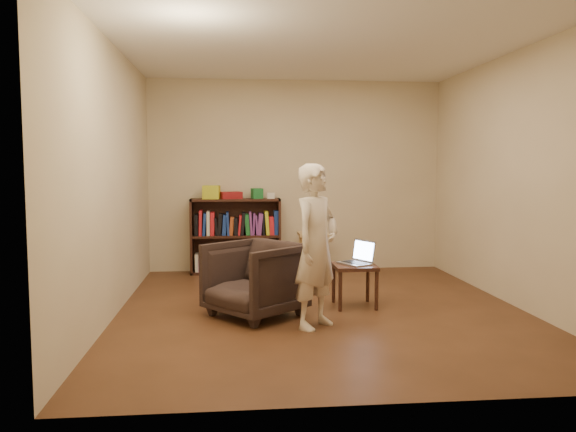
{
  "coord_description": "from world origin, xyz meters",
  "views": [
    {
      "loc": [
        -0.87,
        -5.44,
        1.42
      ],
      "look_at": [
        -0.3,
        0.35,
        0.91
      ],
      "focal_mm": 35.0,
      "sensor_mm": 36.0,
      "label": 1
    }
  ],
  "objects": [
    {
      "name": "floor",
      "position": [
        0.0,
        0.0,
        0.0
      ],
      "size": [
        4.5,
        4.5,
        0.0
      ],
      "primitive_type": "plane",
      "color": "#412615",
      "rests_on": "ground"
    },
    {
      "name": "ceiling",
      "position": [
        0.0,
        0.0,
        2.6
      ],
      "size": [
        4.5,
        4.5,
        0.0
      ],
      "primitive_type": "plane",
      "color": "white",
      "rests_on": "wall_back"
    },
    {
      "name": "wall_back",
      "position": [
        0.0,
        2.25,
        1.3
      ],
      "size": [
        4.0,
        0.0,
        4.0
      ],
      "primitive_type": "plane",
      "rotation": [
        1.57,
        0.0,
        0.0
      ],
      "color": "beige",
      "rests_on": "floor"
    },
    {
      "name": "wall_left",
      "position": [
        -2.0,
        0.0,
        1.3
      ],
      "size": [
        0.0,
        4.5,
        4.5
      ],
      "primitive_type": "plane",
      "rotation": [
        1.57,
        0.0,
        1.57
      ],
      "color": "beige",
      "rests_on": "floor"
    },
    {
      "name": "wall_right",
      "position": [
        2.0,
        0.0,
        1.3
      ],
      "size": [
        0.0,
        4.5,
        4.5
      ],
      "primitive_type": "plane",
      "rotation": [
        1.57,
        0.0,
        -1.57
      ],
      "color": "beige",
      "rests_on": "floor"
    },
    {
      "name": "bookshelf",
      "position": [
        -0.83,
        2.09,
        0.44
      ],
      "size": [
        1.2,
        0.3,
        1.0
      ],
      "color": "black",
      "rests_on": "floor"
    },
    {
      "name": "box_yellow",
      "position": [
        -1.15,
        2.06,
        1.09
      ],
      "size": [
        0.24,
        0.19,
        0.18
      ],
      "primitive_type": "cube",
      "rotation": [
        0.0,
        0.0,
        -0.13
      ],
      "color": "#C6D225",
      "rests_on": "bookshelf"
    },
    {
      "name": "red_cloth",
      "position": [
        -0.89,
        2.1,
        1.05
      ],
      "size": [
        0.32,
        0.26,
        0.09
      ],
      "primitive_type": "cube",
      "rotation": [
        0.0,
        0.0,
        0.26
      ],
      "color": "maroon",
      "rests_on": "bookshelf"
    },
    {
      "name": "box_green",
      "position": [
        -0.54,
        2.1,
        1.07
      ],
      "size": [
        0.17,
        0.17,
        0.14
      ],
      "primitive_type": "cube",
      "rotation": [
        0.0,
        0.0,
        0.24
      ],
      "color": "#1C6C2F",
      "rests_on": "bookshelf"
    },
    {
      "name": "box_white",
      "position": [
        -0.36,
        2.09,
        1.04
      ],
      "size": [
        0.1,
        0.1,
        0.08
      ],
      "primitive_type": "cube",
      "rotation": [
        0.0,
        0.0,
        -0.02
      ],
      "color": "silver",
      "rests_on": "bookshelf"
    },
    {
      "name": "stool",
      "position": [
        0.19,
        1.94,
        0.44
      ],
      "size": [
        0.38,
        0.38,
        0.55
      ],
      "color": "tan",
      "rests_on": "floor"
    },
    {
      "name": "armchair",
      "position": [
        -0.67,
        -0.16,
        0.36
      ],
      "size": [
        1.09,
        1.09,
        0.72
      ],
      "primitive_type": "imported",
      "rotation": [
        0.0,
        0.0,
        -0.87
      ],
      "color": "#2D221E",
      "rests_on": "floor"
    },
    {
      "name": "side_table",
      "position": [
        0.36,
        0.12,
        0.36
      ],
      "size": [
        0.42,
        0.42,
        0.43
      ],
      "color": "black",
      "rests_on": "floor"
    },
    {
      "name": "laptop",
      "position": [
        0.41,
        0.16,
        0.49
      ],
      "size": [
        0.39,
        0.41,
        0.24
      ],
      "rotation": [
        0.0,
        0.0,
        -1.08
      ],
      "color": "#A9AAAE",
      "rests_on": "side_table"
    },
    {
      "name": "person",
      "position": [
        -0.14,
        -0.58,
        0.73
      ],
      "size": [
        0.62,
        0.62,
        1.45
      ],
      "primitive_type": "imported",
      "rotation": [
        0.0,
        0.0,
        0.82
      ],
      "color": "beige",
      "rests_on": "floor"
    }
  ]
}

